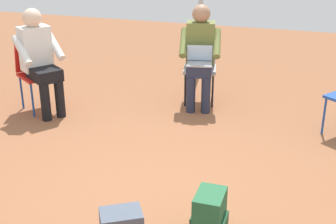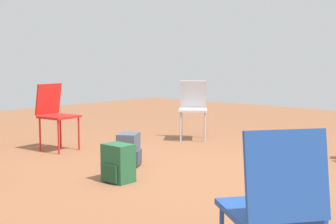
{
  "view_description": "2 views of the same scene",
  "coord_description": "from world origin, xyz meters",
  "px_view_note": "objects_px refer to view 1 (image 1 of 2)",
  "views": [
    {
      "loc": [
        3.2,
        1.16,
        2.16
      ],
      "look_at": [
        0.03,
        0.15,
        0.8
      ],
      "focal_mm": 50.0,
      "sensor_mm": 36.0,
      "label": 1
    },
    {
      "loc": [
        -2.84,
        3.51,
        1.15
      ],
      "look_at": [
        0.37,
        -0.12,
        0.61
      ],
      "focal_mm": 50.0,
      "sensor_mm": 36.0,
      "label": 2
    }
  ],
  "objects_px": {
    "chair_west": "(200,63)",
    "person_in_white": "(39,56)",
    "chair_southwest": "(35,69)",
    "backpack_by_empty_chair": "(209,218)",
    "person_with_laptop": "(200,51)"
  },
  "relations": [
    {
      "from": "backpack_by_empty_chair",
      "to": "person_in_white",
      "type": "bearing_deg",
      "value": -125.67
    },
    {
      "from": "chair_west",
      "to": "person_in_white",
      "type": "xyz_separation_m",
      "value": [
        0.97,
        -1.69,
        0.2
      ]
    },
    {
      "from": "person_in_white",
      "to": "person_with_laptop",
      "type": "bearing_deg",
      "value": 149.86
    },
    {
      "from": "chair_southwest",
      "to": "person_in_white",
      "type": "distance_m",
      "value": 0.26
    },
    {
      "from": "chair_southwest",
      "to": "backpack_by_empty_chair",
      "type": "height_order",
      "value": "chair_southwest"
    },
    {
      "from": "chair_southwest",
      "to": "person_with_laptop",
      "type": "relative_size",
      "value": 0.69
    },
    {
      "from": "chair_southwest",
      "to": "person_with_laptop",
      "type": "xyz_separation_m",
      "value": [
        -0.71,
        1.87,
        0.2
      ]
    },
    {
      "from": "chair_west",
      "to": "person_in_white",
      "type": "relative_size",
      "value": 0.69
    },
    {
      "from": "chair_west",
      "to": "backpack_by_empty_chair",
      "type": "distance_m",
      "value": 2.86
    },
    {
      "from": "chair_west",
      "to": "chair_southwest",
      "type": "bearing_deg",
      "value": 13.46
    },
    {
      "from": "chair_southwest",
      "to": "backpack_by_empty_chair",
      "type": "bearing_deg",
      "value": 89.28
    },
    {
      "from": "person_with_laptop",
      "to": "chair_west",
      "type": "bearing_deg",
      "value": -90.0
    },
    {
      "from": "chair_southwest",
      "to": "backpack_by_empty_chair",
      "type": "distance_m",
      "value": 3.21
    },
    {
      "from": "chair_west",
      "to": "backpack_by_empty_chair",
      "type": "height_order",
      "value": "chair_west"
    },
    {
      "from": "chair_southwest",
      "to": "person_with_laptop",
      "type": "bearing_deg",
      "value": 145.72
    }
  ]
}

